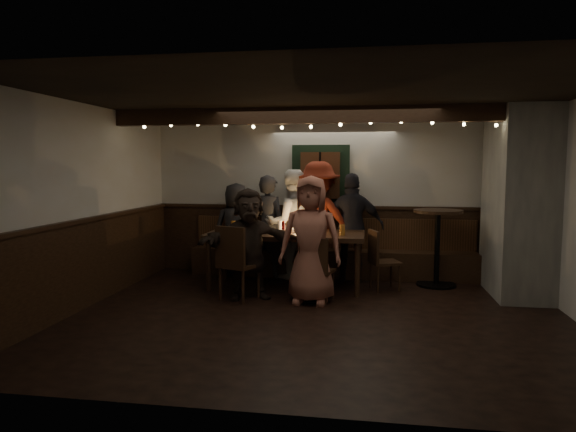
% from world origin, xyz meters
% --- Properties ---
extents(room, '(6.02, 5.01, 2.62)m').
position_xyz_m(room, '(1.07, 1.42, 1.07)').
color(room, black).
rests_on(room, ground).
extents(dining_table, '(2.30, 0.99, 1.00)m').
position_xyz_m(dining_table, '(-0.62, 1.40, 0.75)').
color(dining_table, black).
rests_on(dining_table, ground).
extents(chair_near_left, '(0.59, 0.59, 1.02)m').
position_xyz_m(chair_near_left, '(-1.16, 0.52, 0.57)').
color(chair_near_left, black).
rests_on(chair_near_left, ground).
extents(chair_near_right, '(0.47, 0.47, 0.87)m').
position_xyz_m(chair_near_right, '(-0.09, 0.63, 0.49)').
color(chair_near_right, black).
rests_on(chair_near_right, ground).
extents(chair_end, '(0.51, 0.51, 0.88)m').
position_xyz_m(chair_end, '(0.76, 1.43, 0.50)').
color(chair_end, black).
rests_on(chair_end, ground).
extents(high_top, '(0.72, 0.72, 1.15)m').
position_xyz_m(high_top, '(1.62, 1.85, 0.73)').
color(high_top, black).
rests_on(high_top, ground).
extents(person_a, '(0.85, 0.68, 1.53)m').
position_xyz_m(person_a, '(-1.55, 2.11, 0.77)').
color(person_a, black).
rests_on(person_a, ground).
extents(person_b, '(0.71, 0.59, 1.66)m').
position_xyz_m(person_b, '(-1.01, 2.06, 0.83)').
color(person_b, '#2C2B2F').
rests_on(person_b, ground).
extents(person_c, '(1.04, 0.94, 1.75)m').
position_xyz_m(person_c, '(-0.63, 2.06, 0.87)').
color(person_c, white).
rests_on(person_c, ground).
extents(person_d, '(1.30, 0.86, 1.88)m').
position_xyz_m(person_d, '(-0.20, 2.09, 0.94)').
color(person_d, '#621C0F').
rests_on(person_d, ground).
extents(person_e, '(1.03, 0.52, 1.69)m').
position_xyz_m(person_e, '(0.35, 2.05, 0.85)').
color(person_e, black).
rests_on(person_e, ground).
extents(person_f, '(1.47, 0.94, 1.51)m').
position_xyz_m(person_f, '(-1.00, 0.67, 0.76)').
color(person_f, black).
rests_on(person_f, ground).
extents(person_g, '(0.85, 0.58, 1.68)m').
position_xyz_m(person_g, '(-0.15, 0.59, 0.84)').
color(person_g, '#A15E4D').
rests_on(person_g, ground).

